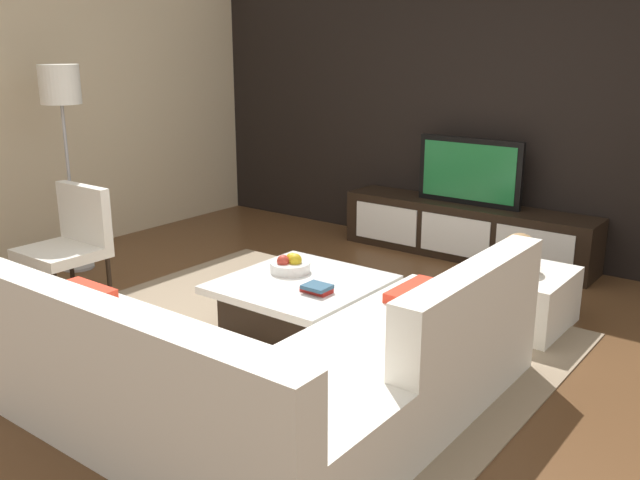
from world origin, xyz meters
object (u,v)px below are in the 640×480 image
accent_chair_near (72,236)px  floor_lamp (61,97)px  television (469,171)px  ottoman (516,297)px  media_console (466,231)px  coffee_table (302,306)px  fruit_bowl (290,265)px  decorative_ball (519,252)px  sectional_couch (270,372)px  book_stack (317,288)px

accent_chair_near → floor_lamp: bearing=148.2°
television → ottoman: television is taller
media_console → ottoman: (0.99, -1.25, -0.05)m
coffee_table → floor_lamp: 2.79m
media_console → fruit_bowl: fruit_bowl is taller
television → floor_lamp: 3.57m
television → decorative_ball: bearing=-51.7°
television → accent_chair_near: television is taller
coffee_table → accent_chair_near: bearing=-164.6°
media_console → accent_chair_near: accent_chair_near is taller
coffee_table → fruit_bowl: fruit_bowl is taller
media_console → television: bearing=90.0°
sectional_couch → accent_chair_near: 2.50m
floor_lamp → fruit_bowl: (2.29, 0.18, -1.05)m
sectional_couch → fruit_bowl: bearing=125.2°
sectional_couch → decorative_ball: bearing=76.2°
coffee_table → decorative_ball: (1.09, 1.04, 0.33)m
decorative_ball → sectional_couch: bearing=-103.8°
floor_lamp → book_stack: floor_lamp is taller
book_stack → decorative_ball: bearing=53.2°
fruit_bowl → book_stack: (0.40, -0.22, -0.02)m
television → sectional_couch: 3.36m
sectional_couch → media_console: bearing=98.5°
television → book_stack: bearing=-87.1°
fruit_bowl → television: bearing=82.8°
sectional_couch → floor_lamp: (-3.06, 0.91, 1.20)m
fruit_bowl → book_stack: 0.46m
accent_chair_near → sectional_couch: bearing=-8.6°
media_console → floor_lamp: floor_lamp is taller
fruit_bowl → floor_lamp: bearing=-175.5°
floor_lamp → book_stack: size_ratio=8.98×
fruit_bowl → decorative_ball: (1.27, 0.94, 0.10)m
ottoman → decorative_ball: decorative_ball is taller
television → fruit_bowl: television is taller
decorative_ball → book_stack: size_ratio=1.35×
accent_chair_near → book_stack: size_ratio=4.47×
fruit_bowl → sectional_couch: bearing=-54.8°
ottoman → fruit_bowl: (-1.27, -0.94, 0.23)m
book_stack → television: bearing=92.9°
accent_chair_near → decorative_ball: accent_chair_near is taller
sectional_couch → book_stack: (-0.37, 0.87, 0.12)m
fruit_bowl → accent_chair_near: bearing=-160.0°
accent_chair_near → fruit_bowl: accent_chair_near is taller
television → ottoman: (0.99, -1.25, -0.60)m
television → sectional_couch: television is taller
media_console → ottoman: 1.60m
sectional_couch → television: bearing=98.5°
sectional_couch → ottoman: (0.50, 2.04, -0.08)m
sectional_couch → coffee_table: bearing=120.8°
sectional_couch → floor_lamp: bearing=163.5°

